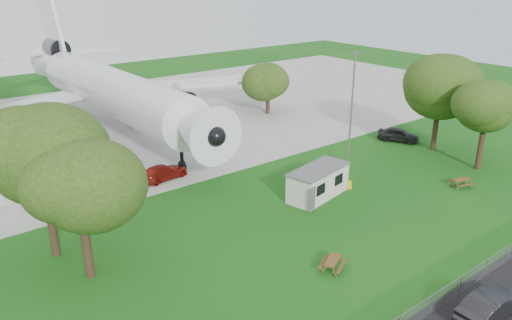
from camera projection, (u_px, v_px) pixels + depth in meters
ground at (334, 238)px, 36.80m from camera, size 160.00×160.00×0.00m
concrete_apron at (120, 122)px, 64.74m from camera, size 120.00×46.00×0.03m
airliner at (107, 88)px, 60.14m from camera, size 46.36×47.73×17.69m
site_cabin at (318, 182)px, 43.17m from camera, size 6.96×3.88×2.62m
picnic_west at (332, 270)px, 32.89m from camera, size 2.29×2.16×0.76m
picnic_east at (460, 187)px, 45.51m from camera, size 2.15×1.95×0.76m
fence at (450, 300)px, 29.81m from camera, size 58.00×0.04×1.30m
lamp_mast at (351, 122)px, 43.96m from camera, size 0.16×0.16×12.00m
tree_west_big at (40, 152)px, 31.89m from camera, size 7.98×7.98×11.60m
tree_west_small at (79, 189)px, 30.00m from camera, size 6.90×6.90×9.63m
tree_east_front at (487, 107)px, 47.44m from camera, size 6.18×6.18×9.40m
tree_east_back at (441, 88)px, 52.51m from camera, size 8.00×8.00×10.87m
tree_far_apron at (268, 80)px, 67.27m from camera, size 6.07×6.07×7.66m
car_centre_sedan at (490, 306)px, 28.10m from camera, size 4.81×1.77×1.57m
car_ne_hatch at (398, 135)px, 57.40m from camera, size 3.74×4.96×1.57m
car_apron_van at (163, 172)px, 46.86m from camera, size 5.10×2.57×1.42m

